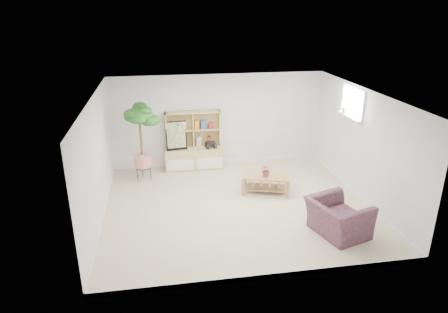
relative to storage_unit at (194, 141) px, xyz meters
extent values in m
cube|color=beige|center=(0.68, -2.24, -0.75)|extent=(5.50, 5.00, 0.01)
cube|color=white|center=(0.68, -2.24, 1.65)|extent=(5.50, 5.00, 0.01)
cube|color=white|center=(0.68, 0.26, 0.45)|extent=(5.50, 0.01, 2.40)
cube|color=white|center=(0.68, -4.74, 0.45)|extent=(5.50, 0.01, 2.40)
cube|color=white|center=(-2.07, -2.24, 0.45)|extent=(0.01, 5.00, 2.40)
cube|color=white|center=(3.43, -2.24, 0.45)|extent=(0.01, 5.00, 2.40)
cube|color=white|center=(3.35, -1.64, 0.93)|extent=(0.14, 1.00, 0.04)
imported|color=#26622A|center=(1.45, -1.78, -0.18)|extent=(0.30, 0.28, 0.29)
imported|color=#1C1C4E|center=(2.32, -3.64, -0.37)|extent=(1.16, 1.25, 0.76)
imported|color=#1E601F|center=(3.35, -1.39, 1.07)|extent=(0.15, 0.12, 0.25)
camera|label=1|loc=(-0.83, -9.69, 3.26)|focal=32.00mm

